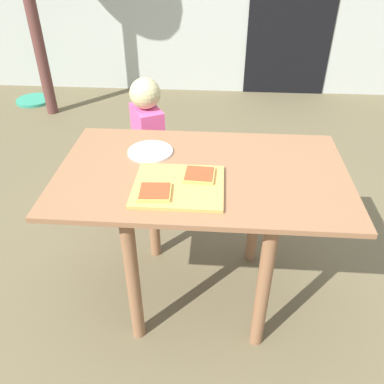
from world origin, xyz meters
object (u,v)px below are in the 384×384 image
object	(u,v)px
dining_table	(202,197)
plate_white_left	(150,151)
child_left	(148,141)
pizza_slice_far_right	(199,175)
cutting_board	(179,186)
pizza_slice_near_left	(155,192)
garden_hose_coil	(34,100)

from	to	relation	value
dining_table	plate_white_left	bearing A→B (deg)	150.28
dining_table	child_left	xyz separation A→B (m)	(-0.36, 0.69, -0.09)
pizza_slice_far_right	child_left	world-z (taller)	child_left
pizza_slice_far_right	plate_white_left	world-z (taller)	pizza_slice_far_right
dining_table	pizza_slice_far_right	size ratio (longest dim) A/B	9.43
cutting_board	pizza_slice_near_left	bearing A→B (deg)	-141.52
plate_white_left	garden_hose_coil	bearing A→B (deg)	125.42
dining_table	plate_white_left	world-z (taller)	plate_white_left
pizza_slice_far_right	child_left	size ratio (longest dim) A/B	0.14
garden_hose_coil	dining_table	bearing A→B (deg)	-52.44
pizza_slice_far_right	garden_hose_coil	distance (m)	3.37
child_left	garden_hose_coil	distance (m)	2.52
plate_white_left	dining_table	bearing A→B (deg)	-29.72
pizza_slice_near_left	pizza_slice_far_right	size ratio (longest dim) A/B	1.00
pizza_slice_far_right	plate_white_left	bearing A→B (deg)	138.24
cutting_board	pizza_slice_near_left	world-z (taller)	pizza_slice_near_left
dining_table	garden_hose_coil	bearing A→B (deg)	127.56
garden_hose_coil	cutting_board	bearing A→B (deg)	-55.15
child_left	garden_hose_coil	size ratio (longest dim) A/B	2.45
plate_white_left	child_left	world-z (taller)	child_left
dining_table	plate_white_left	distance (m)	0.32
plate_white_left	garden_hose_coil	size ratio (longest dim) A/B	0.55
pizza_slice_near_left	child_left	distance (m)	0.95
cutting_board	garden_hose_coil	distance (m)	3.37
cutting_board	child_left	xyz separation A→B (m)	(-0.27, 0.83, -0.24)
child_left	plate_white_left	bearing A→B (deg)	-78.29
pizza_slice_far_right	garden_hose_coil	size ratio (longest dim) A/B	0.35
cutting_board	plate_white_left	bearing A→B (deg)	119.62
pizza_slice_near_left	plate_white_left	bearing A→B (deg)	101.92
dining_table	garden_hose_coil	distance (m)	3.28
cutting_board	plate_white_left	xyz separation A→B (m)	(-0.16, 0.28, -0.00)
pizza_slice_near_left	pizza_slice_far_right	xyz separation A→B (m)	(0.16, 0.14, 0.00)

